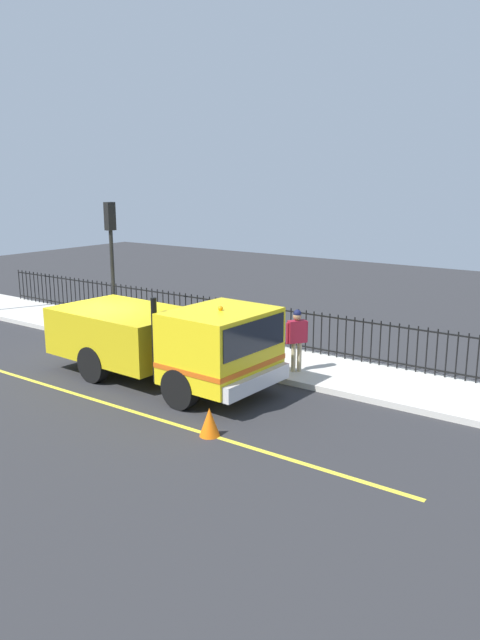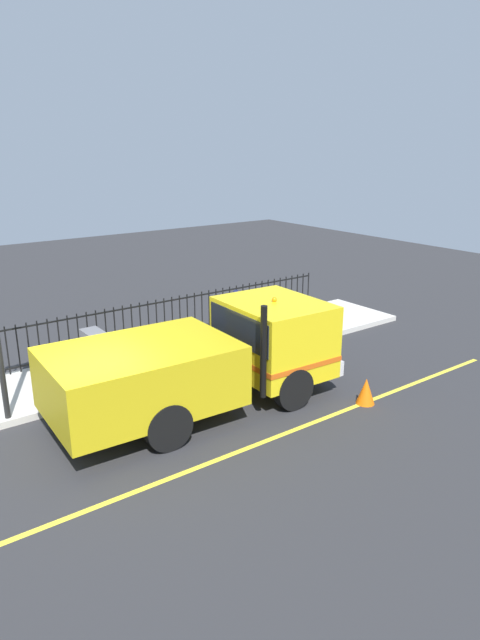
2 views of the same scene
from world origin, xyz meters
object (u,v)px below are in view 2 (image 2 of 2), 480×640
at_px(worker_standing, 236,313).
at_px(work_truck, 214,354).
at_px(traffic_cone, 366,391).
at_px(utility_cabinet, 95,349).

bearing_deg(worker_standing, work_truck, -8.13).
bearing_deg(traffic_cone, utility_cabinet, 37.92).
relative_size(work_truck, utility_cabinet, 6.89).
distance_m(work_truck, traffic_cone, 3.54).
relative_size(work_truck, traffic_cone, 10.78).
distance_m(work_truck, utility_cabinet, 3.75).
height_order(work_truck, utility_cabinet, work_truck).
xyz_separation_m(work_truck, worker_standing, (2.37, -2.31, -0.04)).
distance_m(work_truck, worker_standing, 3.31).
relative_size(worker_standing, utility_cabinet, 1.78).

